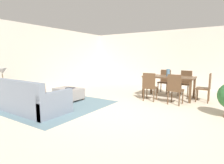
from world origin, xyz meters
The scene contains 16 objects.
ground_plane centered at (0.00, 0.00, 0.00)m, with size 10.80×10.80×0.00m, color beige.
wall_back centered at (0.00, 5.00, 1.35)m, with size 9.00×0.12×2.70m, color beige.
wall_left centered at (-4.50, 0.50, 1.35)m, with size 0.12×11.00×2.70m, color beige.
area_rug centered at (-2.23, -0.47, 0.00)m, with size 3.00×2.80×0.01m, color slate.
couch centered at (-2.20, -1.22, 0.29)m, with size 2.08×0.98×0.86m.
ottoman_table centered at (-2.26, 0.22, 0.23)m, with size 0.93×0.60×0.39m.
side_table centered at (-3.54, -1.21, 0.45)m, with size 0.40×0.40×0.57m.
table_lamp centered at (-3.54, -1.21, 0.98)m, with size 0.26×0.26×0.53m.
dining_table centered at (0.46, 2.35, 0.67)m, with size 1.67×0.91×0.76m.
dining_chair_near_left centered at (0.07, 1.54, 0.52)m, with size 0.42×0.42×0.92m.
dining_chair_near_right centered at (0.88, 1.50, 0.52)m, with size 0.43×0.43×0.92m.
dining_chair_far_left centered at (0.08, 3.15, 0.52)m, with size 0.41×0.41×0.92m.
dining_chair_far_right centered at (0.86, 3.13, 0.52)m, with size 0.43×0.43×0.92m.
dining_chair_head_east centered at (1.63, 2.37, 0.52)m, with size 0.40×0.40×0.92m.
vase_centerpiece centered at (0.42, 2.37, 0.89)m, with size 0.12×0.12×0.25m, color slate.
book_on_ottoman centered at (-2.18, 0.23, 0.41)m, with size 0.26×0.20×0.03m, color #333338.
Camera 1 is at (2.18, -3.97, 1.42)m, focal length 28.96 mm.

